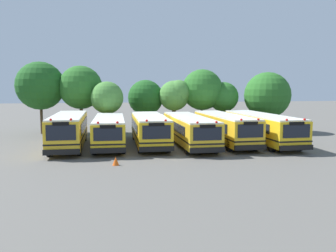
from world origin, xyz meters
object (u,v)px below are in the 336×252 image
object	(u,v)px
school_bus_0	(69,129)
school_bus_5	(261,127)
tree_1	(82,87)
school_bus_3	(189,129)
tree_6	(224,98)
tree_3	(145,97)
school_bus_4	(224,127)
tree_7	(267,95)
tree_4	(176,95)
traffic_cone	(116,161)
school_bus_1	(109,130)
school_bus_2	(149,129)
tree_5	(204,90)
tree_0	(41,85)
tree_2	(106,99)

from	to	relation	value
school_bus_0	school_bus_5	bearing A→B (deg)	178.54
school_bus_0	tree_1	bearing A→B (deg)	-93.50
school_bus_3	tree_6	world-z (taller)	tree_6
tree_3	school_bus_4	bearing A→B (deg)	-58.91
school_bus_0	tree_7	distance (m)	21.47
tree_4	traffic_cone	size ratio (longest dim) A/B	10.31
school_bus_1	school_bus_4	world-z (taller)	school_bus_4
tree_3	tree_4	distance (m)	3.46
school_bus_4	tree_3	world-z (taller)	tree_3
school_bus_4	tree_1	size ratio (longest dim) A/B	1.55
school_bus_3	school_bus_4	world-z (taller)	school_bus_4
school_bus_3	school_bus_5	xyz separation A→B (m)	(6.45, -0.06, 0.05)
school_bus_1	school_bus_5	size ratio (longest dim) A/B	0.87
school_bus_2	tree_6	size ratio (longest dim) A/B	1.88
school_bus_5	tree_5	distance (m)	9.56
tree_4	tree_3	bearing A→B (deg)	155.14
tree_0	tree_3	world-z (taller)	tree_0
school_bus_0	tree_0	bearing A→B (deg)	-68.41
school_bus_0	tree_3	world-z (taller)	tree_3
tree_1	tree_5	size ratio (longest dim) A/B	1.04
tree_0	tree_2	world-z (taller)	tree_0
tree_3	tree_7	xyz separation A→B (m)	(12.99, -2.82, 0.32)
school_bus_0	tree_7	bearing A→B (deg)	-161.62
school_bus_0	tree_0	world-z (taller)	tree_0
school_bus_5	tree_5	xyz separation A→B (m)	(-2.76, 8.61, 3.12)
traffic_cone	tree_0	bearing A→B (deg)	113.62
school_bus_3	tree_4	size ratio (longest dim) A/B	2.02
tree_4	school_bus_4	bearing A→B (deg)	-71.82
school_bus_0	school_bus_1	xyz separation A→B (m)	(3.22, 0.06, -0.13)
school_bus_0	school_bus_3	xyz separation A→B (m)	(9.84, -0.36, -0.12)
tree_7	traffic_cone	distance (m)	22.06
tree_2	traffic_cone	bearing A→B (deg)	-87.84
school_bus_0	school_bus_4	world-z (taller)	school_bus_0
school_bus_3	traffic_cone	distance (m)	9.37
school_bus_5	tree_6	bearing A→B (deg)	-86.82
tree_0	traffic_cone	bearing A→B (deg)	-66.38
school_bus_1	tree_5	xyz separation A→B (m)	(10.31, 8.13, 3.18)
tree_6	school_bus_3	bearing A→B (deg)	-126.10
tree_0	tree_4	world-z (taller)	tree_0
school_bus_1	tree_0	world-z (taller)	tree_0
tree_5	tree_0	bearing A→B (deg)	177.03
school_bus_1	traffic_cone	distance (m)	7.34
school_bus_0	tree_5	xyz separation A→B (m)	(13.53, 8.19, 3.05)
tree_3	school_bus_1	bearing A→B (deg)	-112.99
tree_2	tree_5	world-z (taller)	tree_5
tree_0	tree_1	size ratio (longest dim) A/B	1.06
tree_6	tree_5	bearing A→B (deg)	167.61
school_bus_5	tree_0	bearing A→B (deg)	-26.32
school_bus_0	school_bus_5	distance (m)	16.30
school_bus_5	tree_4	distance (m)	10.70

